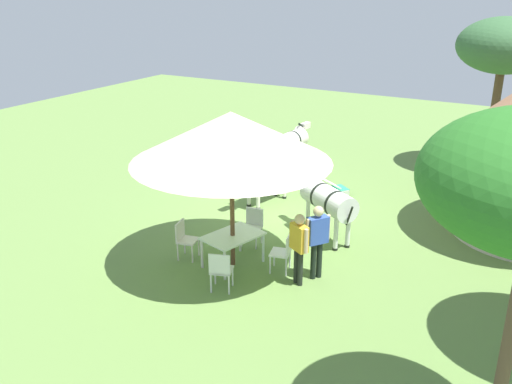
{
  "coord_description": "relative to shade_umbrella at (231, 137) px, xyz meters",
  "views": [
    {
      "loc": [
        12.68,
        6.82,
        6.06
      ],
      "look_at": [
        1.09,
        0.29,
        1.0
      ],
      "focal_mm": 39.04,
      "sensor_mm": 36.0,
      "label": 1
    }
  ],
  "objects": [
    {
      "name": "acacia_tree_right_background",
      "position": [
        -10.08,
        3.97,
        1.11
      ],
      "size": [
        2.97,
        2.97,
        5.04
      ],
      "color": "brown",
      "rests_on": "ground_plane"
    },
    {
      "name": "guest_beside_umbrella",
      "position": [
        0.04,
        1.65,
        -2.04
      ],
      "size": [
        0.39,
        0.51,
        1.61
      ],
      "rotation": [
        0.0,
        0.0,
        4.18
      ],
      "color": "black",
      "rests_on": "ground_plane"
    },
    {
      "name": "shade_umbrella",
      "position": [
        0.0,
        0.0,
        0.0
      ],
      "size": [
        4.31,
        4.31,
        3.54
      ],
      "color": "brown",
      "rests_on": "ground_plane"
    },
    {
      "name": "patio_chair_east_end",
      "position": [
        -1.18,
        -0.14,
        -2.48
      ],
      "size": [
        0.47,
        0.49,
        0.9
      ],
      "rotation": [
        0.0,
        0.0,
        -1.45
      ],
      "color": "silver",
      "rests_on": "ground_plane"
    },
    {
      "name": "zebra_nearest_camera",
      "position": [
        -3.7,
        -1.16,
        -1.96
      ],
      "size": [
        2.18,
        0.98,
        1.58
      ],
      "rotation": [
        0.0,
        0.0,
        4.48
      ],
      "color": "silver",
      "rests_on": "ground_plane"
    },
    {
      "name": "patio_chair_west_end",
      "position": [
        -0.28,
        1.15,
        -2.48
      ],
      "size": [
        0.53,
        0.51,
        0.9
      ],
      "rotation": [
        0.0,
        0.0,
        -2.9
      ],
      "color": "silver",
      "rests_on": "ground_plane"
    },
    {
      "name": "zebra_toward_hut",
      "position": [
        -6.58,
        -1.83,
        -1.98
      ],
      "size": [
        2.3,
        0.78,
        1.57
      ],
      "rotation": [
        0.0,
        0.0,
        1.46
      ],
      "color": "silver",
      "rests_on": "ground_plane"
    },
    {
      "name": "guest_behind_table",
      "position": [
        -0.38,
        1.88,
        -1.99
      ],
      "size": [
        0.51,
        0.43,
        1.68
      ],
      "rotation": [
        0.0,
        0.0,
        2.53
      ],
      "color": "black",
      "rests_on": "ground_plane"
    },
    {
      "name": "standing_watcher",
      "position": [
        -5.66,
        -3.49,
        -2.0
      ],
      "size": [
        0.32,
        0.58,
        1.66
      ],
      "rotation": [
        0.0,
        0.0,
        -1.31
      ],
      "color": "black",
      "rests_on": "ground_plane"
    },
    {
      "name": "patio_chair_near_lawn",
      "position": [
        1.12,
        0.39,
        -2.48
      ],
      "size": [
        0.54,
        0.55,
        0.9
      ],
      "rotation": [
        0.0,
        0.0,
        -4.37
      ],
      "color": "silver",
      "rests_on": "ground_plane"
    },
    {
      "name": "patio_dining_table",
      "position": [
        -0.0,
        -0.0,
        -2.35
      ],
      "size": [
        1.49,
        1.21,
        0.74
      ],
      "rotation": [
        0.0,
        0.0,
        -0.28
      ],
      "color": "silver",
      "rests_on": "ground_plane"
    },
    {
      "name": "ground_plane",
      "position": [
        -3.11,
        -0.83,
        -3.0
      ],
      "size": [
        36.0,
        36.0,
        0.0
      ],
      "primitive_type": "plane",
      "color": "olive"
    },
    {
      "name": "zebra_by_umbrella",
      "position": [
        -2.36,
        1.28,
        -1.97
      ],
      "size": [
        1.53,
        2.02,
        1.58
      ],
      "rotation": [
        0.0,
        0.0,
        2.55
      ],
      "color": "silver",
      "rests_on": "ground_plane"
    },
    {
      "name": "striped_lounge_chair",
      "position": [
        -5.19,
        0.37,
        -2.75
      ],
      "size": [
        0.96,
        0.91,
        0.61
      ],
      "rotation": [
        0.0,
        0.0,
        0.91
      ],
      "color": "#2C9E6C",
      "rests_on": "ground_plane"
    },
    {
      "name": "patio_chair_near_hut",
      "position": [
        0.25,
        -1.16,
        -2.48
      ],
      "size": [
        0.52,
        0.5,
        0.9
      ],
      "rotation": [
        0.0,
        0.0,
        0.21
      ],
      "color": "silver",
      "rests_on": "ground_plane"
    }
  ]
}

